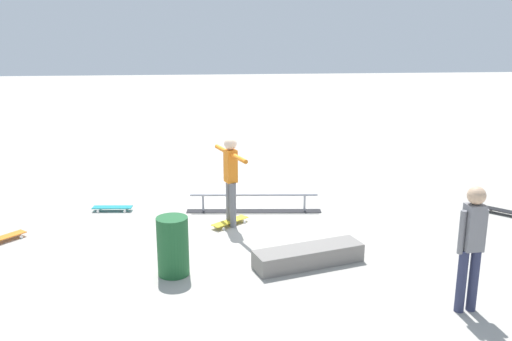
# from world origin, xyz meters

# --- Properties ---
(ground_plane) EXTENTS (60.00, 60.00, 0.00)m
(ground_plane) POSITION_xyz_m (0.00, 0.00, 0.00)
(ground_plane) COLOR #ADA89E
(grind_rail) EXTENTS (2.76, 0.47, 0.38)m
(grind_rail) POSITION_xyz_m (-0.11, -0.32, 0.16)
(grind_rail) COLOR black
(grind_rail) RESTS_ON ground_plane
(skate_ledge) EXTENTS (1.84, 0.97, 0.29)m
(skate_ledge) POSITION_xyz_m (-0.77, 2.33, 0.15)
(skate_ledge) COLOR gray
(skate_ledge) RESTS_ON ground_plane
(skater_main) EXTENTS (0.55, 1.32, 1.71)m
(skater_main) POSITION_xyz_m (0.38, 0.45, 1.00)
(skater_main) COLOR slate
(skater_main) RESTS_ON ground_plane
(skateboard_main) EXTENTS (0.74, 0.67, 0.09)m
(skateboard_main) POSITION_xyz_m (0.41, 0.43, 0.07)
(skateboard_main) COLOR yellow
(skateboard_main) RESTS_ON ground_plane
(bystander_grey_shirt) EXTENTS (0.40, 0.24, 1.75)m
(bystander_grey_shirt) POSITION_xyz_m (-2.61, 3.98, 0.99)
(bystander_grey_shirt) COLOR #2D3351
(bystander_grey_shirt) RESTS_ON ground_plane
(loose_skateboard_orange) EXTENTS (0.68, 0.73, 0.09)m
(loose_skateboard_orange) POSITION_xyz_m (4.43, 0.92, 0.07)
(loose_skateboard_orange) COLOR orange
(loose_skateboard_orange) RESTS_ON ground_plane
(loose_skateboard_black) EXTENTS (0.71, 0.71, 0.09)m
(loose_skateboard_black) POSITION_xyz_m (-5.09, 0.31, 0.07)
(loose_skateboard_black) COLOR black
(loose_skateboard_black) RESTS_ON ground_plane
(loose_skateboard_teal) EXTENTS (0.81, 0.31, 0.09)m
(loose_skateboard_teal) POSITION_xyz_m (2.77, -0.60, 0.07)
(loose_skateboard_teal) COLOR teal
(loose_skateboard_teal) RESTS_ON ground_plane
(trash_bin) EXTENTS (0.48, 0.48, 0.92)m
(trash_bin) POSITION_xyz_m (1.36, 2.49, 0.46)
(trash_bin) COLOR #1E592D
(trash_bin) RESTS_ON ground_plane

